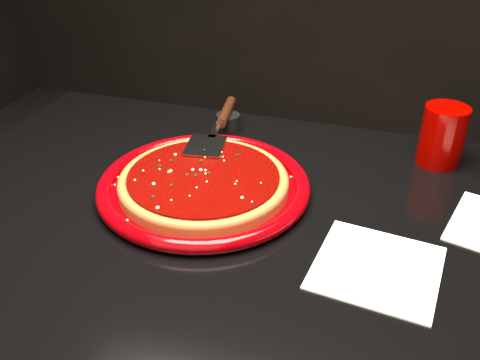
% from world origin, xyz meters
% --- Properties ---
extents(table, '(1.20, 0.80, 0.75)m').
position_xyz_m(table, '(0.00, 0.00, 0.38)').
color(table, black).
rests_on(table, floor).
extents(plate, '(0.50, 0.50, 0.03)m').
position_xyz_m(plate, '(-0.09, 0.04, 0.76)').
color(plate, '#710104').
rests_on(plate, table).
extents(pizza_crust, '(0.40, 0.40, 0.02)m').
position_xyz_m(pizza_crust, '(-0.09, 0.04, 0.77)').
color(pizza_crust, brown).
rests_on(pizza_crust, plate).
extents(pizza_crust_rim, '(0.40, 0.40, 0.02)m').
position_xyz_m(pizza_crust_rim, '(-0.09, 0.04, 0.78)').
color(pizza_crust_rim, brown).
rests_on(pizza_crust_rim, plate).
extents(pizza_sauce, '(0.36, 0.36, 0.01)m').
position_xyz_m(pizza_sauce, '(-0.09, 0.04, 0.78)').
color(pizza_sauce, '#680300').
rests_on(pizza_sauce, plate).
extents(parmesan_dusting, '(0.27, 0.27, 0.01)m').
position_xyz_m(parmesan_dusting, '(-0.09, 0.04, 0.79)').
color(parmesan_dusting, beige).
rests_on(parmesan_dusting, plate).
extents(basil_flecks, '(0.24, 0.24, 0.00)m').
position_xyz_m(basil_flecks, '(-0.09, 0.04, 0.79)').
color(basil_flecks, black).
rests_on(basil_flecks, plate).
extents(pizza_server, '(0.13, 0.32, 0.02)m').
position_xyz_m(pizza_server, '(-0.12, 0.22, 0.80)').
color(pizza_server, silver).
rests_on(pizza_server, plate).
extents(cup, '(0.10, 0.10, 0.12)m').
position_xyz_m(cup, '(0.32, 0.29, 0.81)').
color(cup, '#900200').
rests_on(cup, table).
extents(napkin_a, '(0.20, 0.20, 0.00)m').
position_xyz_m(napkin_a, '(0.24, -0.08, 0.75)').
color(napkin_a, white).
rests_on(napkin_a, table).
extents(ramekin, '(0.07, 0.07, 0.04)m').
position_xyz_m(ramekin, '(-0.12, 0.30, 0.77)').
color(ramekin, black).
rests_on(ramekin, table).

